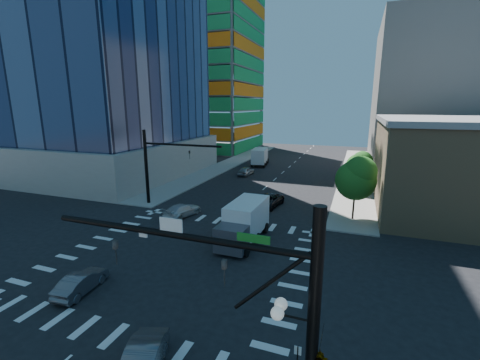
% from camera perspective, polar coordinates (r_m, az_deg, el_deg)
% --- Properties ---
extents(ground, '(160.00, 160.00, 0.00)m').
position_cam_1_polar(ground, '(26.75, -10.07, -13.62)').
color(ground, black).
rests_on(ground, ground).
extents(road_markings, '(20.00, 20.00, 0.01)m').
position_cam_1_polar(road_markings, '(26.75, -10.07, -13.61)').
color(road_markings, silver).
rests_on(road_markings, ground).
extents(sidewalk_ne, '(5.00, 60.00, 0.15)m').
position_cam_1_polar(sidewalk_ne, '(61.66, 19.87, 1.23)').
color(sidewalk_ne, gray).
rests_on(sidewalk_ne, ground).
extents(sidewalk_nw, '(5.00, 60.00, 0.15)m').
position_cam_1_polar(sidewalk_nw, '(66.48, -2.18, 2.83)').
color(sidewalk_nw, gray).
rests_on(sidewalk_nw, ground).
extents(construction_building, '(25.16, 34.50, 70.60)m').
position_cam_1_polar(construction_building, '(92.40, -5.98, 20.94)').
color(construction_building, gray).
rests_on(construction_building, ground).
extents(commercial_building, '(20.50, 22.50, 10.60)m').
position_cam_1_polar(commercial_building, '(44.84, 36.25, 2.06)').
color(commercial_building, '#907854').
rests_on(commercial_building, ground).
extents(bg_building_ne, '(24.00, 30.00, 28.00)m').
position_cam_1_polar(bg_building_ne, '(76.94, 31.96, 12.73)').
color(bg_building_ne, slate).
rests_on(bg_building_ne, ground).
extents(signal_mast_se, '(10.51, 2.48, 9.00)m').
position_cam_1_polar(signal_mast_se, '(11.50, 7.97, -24.12)').
color(signal_mast_se, black).
rests_on(signal_mast_se, sidewalk_se).
extents(signal_mast_nw, '(10.20, 0.40, 9.00)m').
position_cam_1_polar(signal_mast_nw, '(39.57, -14.63, 3.31)').
color(signal_mast_nw, black).
rests_on(signal_mast_nw, sidewalk_nw).
extents(tree_south, '(4.16, 4.16, 6.82)m').
position_cam_1_polar(tree_south, '(35.17, 20.12, 0.40)').
color(tree_south, '#382316').
rests_on(tree_south, sidewalk_ne).
extents(tree_north, '(3.54, 3.52, 5.78)m').
position_cam_1_polar(tree_north, '(47.09, 20.54, 2.55)').
color(tree_north, '#382316').
rests_on(tree_north, sidewalk_ne).
extents(car_nb_far, '(3.20, 5.66, 1.49)m').
position_cam_1_polar(car_nb_far, '(38.88, 5.00, -3.67)').
color(car_nb_far, black).
rests_on(car_nb_far, ground).
extents(car_sb_near, '(2.98, 5.14, 1.40)m').
position_cam_1_polar(car_sb_near, '(36.00, -10.22, -5.30)').
color(car_sb_near, silver).
rests_on(car_sb_near, ground).
extents(car_sb_mid, '(2.04, 4.58, 1.53)m').
position_cam_1_polar(car_sb_mid, '(56.19, 1.10, 1.64)').
color(car_sb_mid, '#9B9FA3').
rests_on(car_sb_mid, ground).
extents(car_sb_cross, '(1.81, 4.12, 1.32)m').
position_cam_1_polar(car_sb_cross, '(24.35, -26.36, -15.97)').
color(car_sb_cross, '#55555A').
rests_on(car_sb_cross, ground).
extents(box_truck_near, '(2.99, 6.73, 3.50)m').
position_cam_1_polar(box_truck_near, '(28.61, 0.48, -8.19)').
color(box_truck_near, black).
rests_on(box_truck_near, ground).
extents(box_truck_far, '(3.69, 6.90, 3.45)m').
position_cam_1_polar(box_truck_far, '(65.92, 3.63, 4.00)').
color(box_truck_far, black).
rests_on(box_truck_far, ground).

